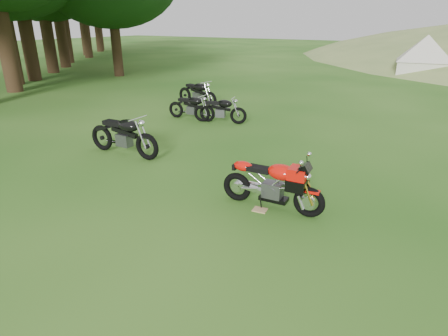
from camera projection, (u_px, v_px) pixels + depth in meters
The scene contains 9 objects.
ground at pixel (214, 205), 6.67m from camera, with size 120.00×120.00×0.00m, color #1B5011.
treeline at pixel (103, 64), 28.35m from camera, with size 28.00×32.00×14.00m, color black, non-canonical shape.
sport_motorcycle at pixel (272, 180), 6.39m from camera, with size 1.77×0.44×1.06m, color red, non-canonical shape.
plywood_board at pixel (260, 210), 6.49m from camera, with size 0.24×0.19×0.02m, color tan.
vintage_moto_a at pixel (123, 134), 8.97m from camera, with size 2.03×0.47×1.07m, color black, non-canonical shape.
vintage_moto_b at pixel (220, 109), 11.88m from camera, with size 1.68×0.39×0.88m, color black, non-canonical shape.
vintage_moto_c at pixel (191, 106), 12.27m from camera, with size 1.69×0.39×0.89m, color black, non-canonical shape.
vintage_moto_d at pixel (197, 92), 14.28m from camera, with size 1.95×0.45×1.02m, color black, non-canonical shape.
tent_left at pixel (425, 54), 21.92m from camera, with size 2.81×2.81×2.44m, color beige, non-canonical shape.
Camera 1 is at (3.30, -4.96, 3.07)m, focal length 30.00 mm.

